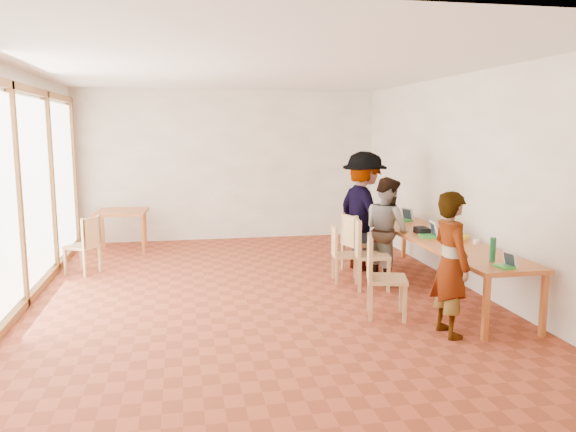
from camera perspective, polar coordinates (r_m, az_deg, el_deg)
The scene contains 25 objects.
ground at distance 7.75m, azimuth -3.26°, elevation -7.89°, with size 8.00×8.00×0.00m, color #9B3F25.
wall_back at distance 11.42m, azimuth -5.99°, elevation 5.13°, with size 6.00×0.10×3.00m, color white.
wall_front at distance 3.57m, azimuth 5.05°, elevation -2.99°, with size 6.00×0.10×3.00m, color white.
wall_right at distance 8.39m, azimuth 17.45°, elevation 3.45°, with size 0.10×8.00×3.00m, color white.
window_wall at distance 7.66m, azimuth -25.91°, elevation 2.49°, with size 0.10×8.00×3.00m, color white.
ceiling at distance 7.46m, azimuth -3.47°, elevation 14.91°, with size 6.00×8.00×0.04m, color white.
communal_table at distance 8.08m, azimuth 14.78°, elevation -2.34°, with size 0.80×4.00×0.75m.
side_table at distance 10.73m, azimuth -16.56°, elevation 0.12°, with size 0.90×0.90×0.75m.
chair_near at distance 6.75m, azimuth 9.15°, elevation -5.23°, with size 0.56×0.56×0.52m.
chair_mid at distance 7.92m, azimuth 7.85°, elevation -3.07°, with size 0.54×0.54×0.53m.
chair_far at distance 8.25m, azimuth 5.33°, elevation -3.22°, with size 0.43×0.43×0.44m.
chair_empty at distance 8.83m, azimuth 6.75°, elevation -2.09°, with size 0.53×0.53×0.49m.
chair_spare at distance 9.18m, azimuth -19.76°, elevation -2.22°, with size 0.57×0.57×0.48m.
person_near at distance 6.30m, azimuth 16.20°, elevation -4.71°, with size 0.58×0.38×1.58m, color gray.
person_mid at distance 8.29m, azimuth 10.02°, elevation -1.41°, with size 0.75×0.59×1.55m, color gray.
person_far at distance 8.95m, azimuth 7.70°, elevation 0.48°, with size 1.22×0.70×1.88m, color gray.
laptop_near at distance 6.51m, azimuth 21.36°, elevation -4.47°, with size 0.21×0.23×0.18m.
laptop_mid at distance 7.99m, azimuth 14.28°, elevation -1.66°, with size 0.26×0.29×0.22m.
laptop_far at distance 9.33m, azimuth 11.83°, elevation -0.10°, with size 0.29×0.31×0.21m.
yellow_mug at distance 7.87m, azimuth 17.51°, elevation -2.08°, with size 0.11×0.11×0.09m, color gold.
green_bottle at distance 6.70m, azimuth 20.08°, elevation -3.23°, with size 0.07×0.07×0.28m, color #196836.
clear_glass at distance 8.61m, azimuth 11.34°, elevation -0.92°, with size 0.07×0.07×0.09m, color silver.
condiment_cup at distance 7.67m, azimuth 18.57°, elevation -2.52°, with size 0.08×0.08×0.06m, color white.
pink_phone at distance 9.51m, azimuth 11.37°, elevation -0.24°, with size 0.05×0.10×0.01m, color #EE4D6C.
black_pouch at distance 8.22m, azimuth 13.46°, elevation -1.45°, with size 0.16×0.26×0.09m, color black.
Camera 1 is at (-0.96, -7.36, 2.23)m, focal length 35.00 mm.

